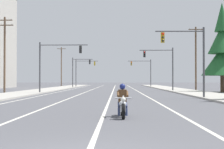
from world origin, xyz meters
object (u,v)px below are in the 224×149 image
traffic_signal_near_right (190,52)px  utility_pole_right_far (196,57)px  traffic_signal_far_left (82,69)px  utility_pole_left_far (61,66)px  traffic_signal_mid_right (163,62)px  utility_pole_left_near (5,52)px  traffic_signal_near_left (54,59)px  traffic_signal_far_right (144,69)px  motorcycle_with_rider (123,104)px  traffic_signal_mid_left (78,68)px  conifer_tree_right_verge_far (222,51)px

traffic_signal_near_right → utility_pole_right_far: (6.05, 24.20, 1.15)m
traffic_signal_far_left → utility_pole_left_far: 13.90m
traffic_signal_mid_right → utility_pole_left_near: (-21.03, -4.85, 1.13)m
traffic_signal_near_right → traffic_signal_near_left: bearing=140.5°
traffic_signal_mid_right → traffic_signal_far_left: 31.38m
traffic_signal_far_right → utility_pole_left_far: (-20.58, 11.90, 1.16)m
traffic_signal_near_left → traffic_signal_far_left: bearing=90.3°
motorcycle_with_rider → traffic_signal_mid_right: bearing=79.4°
motorcycle_with_rider → utility_pole_left_far: 75.25m
traffic_signal_near_left → traffic_signal_mid_right: size_ratio=1.00×
traffic_signal_mid_right → traffic_signal_near_left: bearing=-152.5°
utility_pole_left_far → utility_pole_right_far: bearing=-52.2°
motorcycle_with_rider → traffic_signal_far_right: size_ratio=0.35×
traffic_signal_near_left → utility_pole_right_far: bearing=32.4°
traffic_signal_far_right → traffic_signal_mid_right: bearing=-89.0°
traffic_signal_mid_left → utility_pole_right_far: size_ratio=0.62×
traffic_signal_far_right → utility_pole_right_far: bearing=-74.4°
conifer_tree_right_verge_far → traffic_signal_mid_right: bearing=154.5°
traffic_signal_mid_left → utility_pole_right_far: bearing=-38.0°
motorcycle_with_rider → utility_pole_left_near: bearing=117.2°
traffic_signal_mid_left → traffic_signal_near_right: bearing=-70.4°
traffic_signal_far_right → traffic_signal_near_right: bearing=-89.6°
motorcycle_with_rider → traffic_signal_mid_right: (6.27, 33.62, 3.51)m
traffic_signal_far_left → utility_pole_left_far: bearing=119.1°
conifer_tree_right_verge_far → utility_pole_left_near: bearing=-177.2°
utility_pole_right_far → conifer_tree_right_verge_far: 8.92m
utility_pole_right_far → traffic_signal_near_right: bearing=-104.0°
traffic_signal_mid_right → utility_pole_left_far: bearing=117.8°
motorcycle_with_rider → traffic_signal_far_right: traffic_signal_far_right is taller
traffic_signal_far_right → utility_pole_left_far: utility_pole_left_far is taller
utility_pole_right_far → conifer_tree_right_verge_far: (1.44, -8.80, 0.22)m
traffic_signal_near_right → traffic_signal_near_left: 18.11m
traffic_signal_near_left → traffic_signal_far_right: 38.02m
utility_pole_left_far → conifer_tree_right_verge_far: (28.38, -43.49, 0.15)m
traffic_signal_near_left → traffic_signal_mid_right: (14.17, 7.37, -0.07)m
traffic_signal_near_right → traffic_signal_mid_left: (-14.29, 40.08, -0.01)m
traffic_signal_near_right → traffic_signal_far_right: size_ratio=1.00×
traffic_signal_far_left → traffic_signal_mid_right: bearing=-62.8°
traffic_signal_near_right → utility_pole_left_near: size_ratio=0.64×
traffic_signal_near_left → conifer_tree_right_verge_far: size_ratio=0.52×
traffic_signal_near_left → traffic_signal_mid_left: (-0.32, 28.57, -0.11)m
traffic_signal_near_left → conifer_tree_right_verge_far: 21.85m
traffic_signal_near_right → traffic_signal_mid_right: bearing=89.4°
traffic_signal_near_left → utility_pole_right_far: utility_pole_right_far is taller
traffic_signal_mid_left → utility_pole_left_far: 19.97m
traffic_signal_near_right → utility_pole_left_far: (-20.90, 58.89, 1.22)m
traffic_signal_far_left → traffic_signal_near_right: bearing=-73.2°
utility_pole_right_far → utility_pole_left_near: bearing=-159.3°
traffic_signal_near_right → utility_pole_left_far: utility_pole_left_far is taller
traffic_signal_near_left → utility_pole_left_near: size_ratio=0.64×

